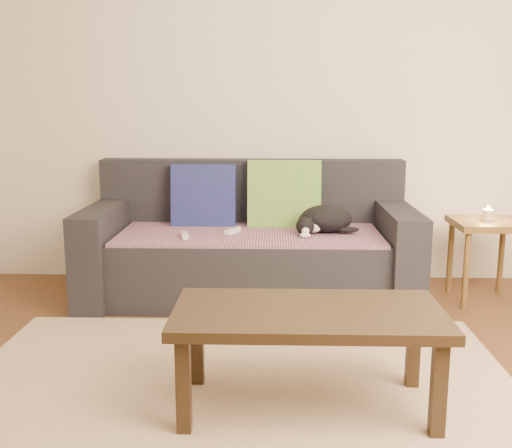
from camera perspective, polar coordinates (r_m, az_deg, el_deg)
name	(u,v)px	position (r m, az deg, el deg)	size (l,w,h in m)	color
ground	(235,411)	(2.58, -1.99, -17.38)	(4.50, 4.50, 0.00)	brown
back_wall	(252,96)	(4.27, -0.36, 12.05)	(4.50, 0.04, 2.60)	beige
sofa	(250,249)	(3.95, -0.57, -2.38)	(2.10, 0.94, 0.87)	#232328
throw_blanket	(250,234)	(3.83, -0.62, -0.95)	(1.66, 0.74, 0.02)	#48294E
cushion_navy	(204,197)	(4.08, -5.00, 2.60)	(0.43, 0.11, 0.43)	#121D4D
cushion_green	(284,197)	(4.05, 2.69, 2.57)	(0.49, 0.12, 0.49)	#0B4939
cat	(324,220)	(3.84, 6.54, 0.42)	(0.40, 0.32, 0.18)	black
wii_remote_a	(184,235)	(3.69, -6.83, -1.09)	(0.15, 0.04, 0.03)	white
wii_remote_b	(233,231)	(3.81, -2.25, -0.66)	(0.15, 0.04, 0.03)	white
side_table	(486,235)	(4.06, 21.10, -0.96)	(0.42, 0.42, 0.53)	brown
candle	(488,215)	(4.04, 21.22, 0.84)	(0.06, 0.06, 0.09)	beige
rug	(237,393)	(2.71, -1.78, -15.75)	(2.50, 1.80, 0.01)	#C5AF87
coffee_table	(308,322)	(2.45, 4.98, -9.29)	(1.09, 0.54, 0.43)	#312313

